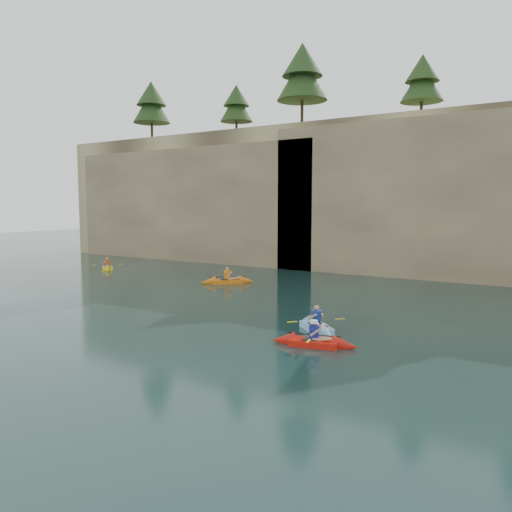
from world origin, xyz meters
The scene contains 11 objects.
ground centered at (0.00, 0.00, 0.00)m, with size 160.00×160.00×0.00m, color black.
cliff centered at (0.00, 30.00, 6.00)m, with size 70.00×16.00×12.00m, color tan.
cliff_slab_west centered at (-20.00, 22.60, 5.28)m, with size 26.00×2.40×10.56m, color tan.
cliff_slab_center centered at (2.00, 22.60, 5.70)m, with size 24.00×2.40×11.40m, color tan.
sea_cave_west centered at (-18.00, 21.95, 2.00)m, with size 4.50×1.00×4.00m, color black.
sea_cave_center centered at (-4.00, 21.95, 1.60)m, with size 3.50×1.00×3.20m, color black.
cliff_pines centered at (0.00, 25.00, 15.91)m, with size 56.00×6.00×7.83m, color black, non-canonical shape.
main_kayaker centered at (2.22, 2.98, 0.16)m, with size 3.25×2.13×1.17m.
kayaker_orange centered at (-8.95, 13.10, 0.16)m, with size 3.10×2.98×1.34m.
kayaker_ltblue_near centered at (1.32, 5.07, 0.16)m, with size 2.91×2.76×1.28m.
kayaker_yellow centered at (-20.97, 13.57, 0.15)m, with size 2.77×2.53×1.24m.
Camera 1 is at (9.95, -13.00, 5.08)m, focal length 35.00 mm.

